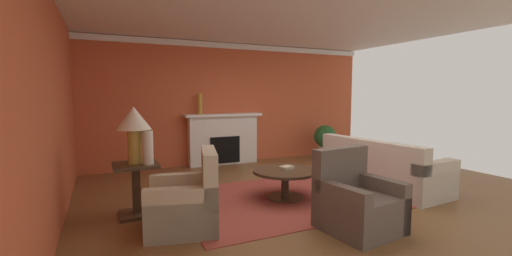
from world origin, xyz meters
name	(u,v)px	position (x,y,z in m)	size (l,w,h in m)	color
ground_plane	(299,196)	(0.00, 0.00, 0.00)	(8.52, 8.52, 0.00)	brown
wall_fireplace	(231,103)	(0.00, 3.03, 1.40)	(7.15, 0.12, 2.79)	#C65633
wall_window	(51,112)	(-3.34, 0.30, 1.40)	(0.12, 6.54, 2.79)	#C65633
ceiling_panel	(291,17)	(0.00, 0.30, 2.82)	(7.15, 6.54, 0.06)	white
crown_moulding	(232,46)	(0.00, 2.95, 2.71)	(7.15, 0.08, 0.12)	white
area_rug	(285,198)	(-0.26, -0.01, 0.01)	(3.23, 2.36, 0.01)	#993D33
fireplace	(223,140)	(-0.27, 2.82, 0.55)	(1.80, 0.35, 1.17)	white
sofa	(381,171)	(1.53, -0.19, 0.30)	(1.06, 2.16, 0.85)	beige
armchair_near_window	(186,204)	(-1.92, -0.55, 0.31)	(0.97, 0.97, 0.95)	#C1B293
armchair_facing_fireplace	(357,204)	(-0.09, -1.41, 0.31)	(0.89, 0.89, 0.95)	brown
coffee_table	(285,177)	(-0.26, -0.01, 0.34)	(1.00, 1.00, 0.45)	#3D2D1E
side_table	(136,186)	(-2.41, 0.18, 0.40)	(0.56, 0.56, 0.70)	#3D2D1E
table_lamp	(134,124)	(-2.41, 0.18, 1.22)	(0.44, 0.44, 0.75)	#B28E38
vase_mantel_left	(200,104)	(-0.82, 2.77, 1.39)	(0.10, 0.10, 0.45)	#B7892D
vase_on_side_table	(148,147)	(-2.26, 0.06, 0.92)	(0.13, 0.13, 0.44)	beige
book_red_cover	(287,168)	(-0.21, 0.03, 0.47)	(0.20, 0.15, 0.04)	tan
potted_plant	(325,139)	(2.31, 2.45, 0.49)	(0.56, 0.56, 0.83)	#BCB29E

